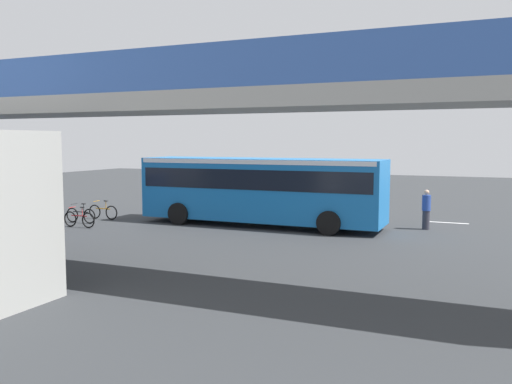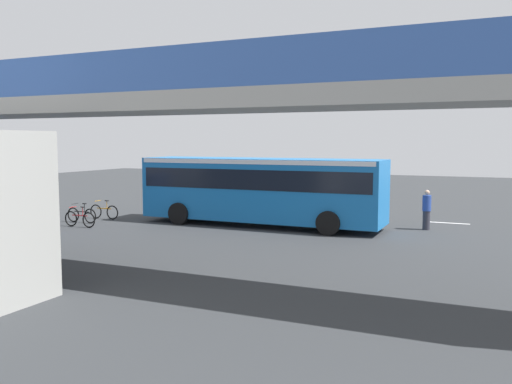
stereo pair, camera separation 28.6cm
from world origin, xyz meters
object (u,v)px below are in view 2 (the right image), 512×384
Objects in this scene: bicycle_red at (80,219)px; traffic_sign at (307,180)px; bicycle_black at (82,215)px; pedestrian at (427,210)px; bicycle_orange at (104,212)px; city_bus at (260,186)px.

traffic_sign is at bearing -135.56° from bicycle_red.
pedestrian reaches higher than bicycle_black.
traffic_sign is at bearing -142.46° from bicycle_black.
traffic_sign reaches higher than bicycle_red.
traffic_sign is (6.43, -2.33, 1.00)m from pedestrian.
bicycle_orange is 0.99× the size of pedestrian.
city_bus is at bearing 14.78° from pedestrian.
pedestrian is at bearing 160.06° from traffic_sign.
bicycle_black is 0.99× the size of pedestrian.
city_bus is 6.52× the size of bicycle_orange.
city_bus is at bearing -161.57° from bicycle_black.
bicycle_black is (0.87, -1.08, 0.00)m from bicycle_red.
traffic_sign is at bearing -101.24° from city_bus.
bicycle_orange and bicycle_black have the same top height.
city_bus is 6.52× the size of bicycle_black.
bicycle_black is at bearing 16.74° from pedestrian.
pedestrian is (-15.40, -3.23, 0.51)m from bicycle_orange.
bicycle_black is (8.28, 2.76, -1.51)m from city_bus.
city_bus is 6.52× the size of bicycle_red.
pedestrian is (-7.27, -1.92, -1.00)m from city_bus.
pedestrian is at bearing -168.16° from bicycle_orange.
bicycle_orange is (0.71, -2.54, 0.00)m from bicycle_red.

